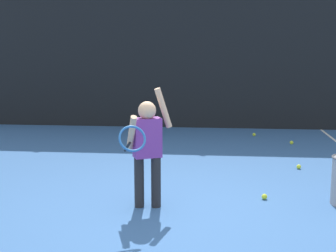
{
  "coord_description": "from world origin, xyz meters",
  "views": [
    {
      "loc": [
        0.33,
        -4.75,
        1.8
      ],
      "look_at": [
        -0.19,
        0.71,
        0.85
      ],
      "focal_mm": 49.49,
      "sensor_mm": 36.0,
      "label": 1
    }
  ],
  "objects_px": {
    "water_bottle": "(160,130)",
    "tennis_ball_6": "(264,197)",
    "tennis_player": "(147,145)",
    "tennis_ball_7": "(299,167)",
    "tennis_ball_2": "(254,135)",
    "tennis_ball_5": "(292,143)"
  },
  "relations": [
    {
      "from": "water_bottle",
      "to": "tennis_ball_6",
      "type": "distance_m",
      "value": 4.23
    },
    {
      "from": "tennis_player",
      "to": "water_bottle",
      "type": "bearing_deg",
      "value": 70.45
    },
    {
      "from": "tennis_ball_6",
      "to": "tennis_ball_7",
      "type": "relative_size",
      "value": 1.0
    },
    {
      "from": "water_bottle",
      "to": "tennis_ball_7",
      "type": "bearing_deg",
      "value": -46.01
    },
    {
      "from": "tennis_ball_7",
      "to": "tennis_ball_2",
      "type": "bearing_deg",
      "value": 99.88
    },
    {
      "from": "tennis_ball_2",
      "to": "tennis_ball_5",
      "type": "bearing_deg",
      "value": -49.7
    },
    {
      "from": "water_bottle",
      "to": "tennis_ball_5",
      "type": "height_order",
      "value": "water_bottle"
    },
    {
      "from": "tennis_player",
      "to": "tennis_ball_7",
      "type": "xyz_separation_m",
      "value": [
        2.01,
        1.86,
        -0.69
      ]
    },
    {
      "from": "tennis_ball_6",
      "to": "tennis_ball_5",
      "type": "bearing_deg",
      "value": 75.26
    },
    {
      "from": "tennis_ball_5",
      "to": "tennis_ball_6",
      "type": "height_order",
      "value": "same"
    },
    {
      "from": "water_bottle",
      "to": "tennis_player",
      "type": "bearing_deg",
      "value": -85.62
    },
    {
      "from": "water_bottle",
      "to": "tennis_ball_6",
      "type": "bearing_deg",
      "value": -66.59
    },
    {
      "from": "water_bottle",
      "to": "tennis_ball_7",
      "type": "height_order",
      "value": "water_bottle"
    },
    {
      "from": "tennis_player",
      "to": "water_bottle",
      "type": "distance_m",
      "value": 4.34
    },
    {
      "from": "tennis_player",
      "to": "tennis_ball_5",
      "type": "xyz_separation_m",
      "value": [
        2.2,
        3.63,
        -0.69
      ]
    },
    {
      "from": "tennis_ball_7",
      "to": "tennis_player",
      "type": "bearing_deg",
      "value": -137.3
    },
    {
      "from": "tennis_ball_6",
      "to": "tennis_ball_7",
      "type": "bearing_deg",
      "value": 65.52
    },
    {
      "from": "tennis_ball_5",
      "to": "tennis_ball_6",
      "type": "distance_m",
      "value": 3.34
    },
    {
      "from": "tennis_ball_6",
      "to": "tennis_player",
      "type": "bearing_deg",
      "value": -163.35
    },
    {
      "from": "tennis_ball_6",
      "to": "tennis_ball_2",
      "type": "bearing_deg",
      "value": 86.75
    },
    {
      "from": "tennis_player",
      "to": "tennis_ball_5",
      "type": "relative_size",
      "value": 20.46
    },
    {
      "from": "tennis_ball_5",
      "to": "tennis_ball_6",
      "type": "bearing_deg",
      "value": -104.74
    }
  ]
}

